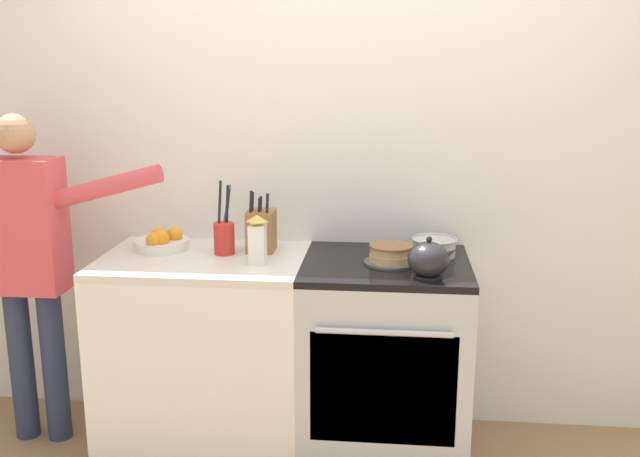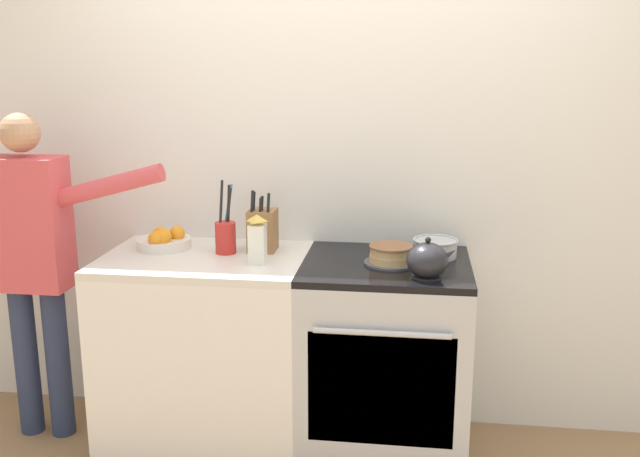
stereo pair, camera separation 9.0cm
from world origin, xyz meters
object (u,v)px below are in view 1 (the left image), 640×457
(layer_cake, at_px, (391,255))
(knife_block, at_px, (261,230))
(mixing_bowl, at_px, (434,247))
(utensil_crock, at_px, (224,236))
(milk_carton, at_px, (257,241))
(stove_range, at_px, (384,359))
(tea_kettle, at_px, (429,260))
(fruit_bowl, at_px, (162,242))
(person_baker, at_px, (29,253))

(layer_cake, xyz_separation_m, knife_block, (-0.59, 0.14, 0.06))
(layer_cake, bearing_deg, knife_block, 166.28)
(mixing_bowl, xyz_separation_m, utensil_crock, (-0.94, -0.06, 0.04))
(mixing_bowl, relative_size, milk_carton, 0.93)
(knife_block, bearing_deg, stove_range, -12.55)
(tea_kettle, height_order, knife_block, knife_block)
(tea_kettle, relative_size, utensil_crock, 0.63)
(fruit_bowl, xyz_separation_m, person_baker, (-0.57, -0.14, -0.03))
(layer_cake, height_order, utensil_crock, utensil_crock)
(stove_range, height_order, knife_block, knife_block)
(mixing_bowl, distance_m, utensil_crock, 0.94)
(utensil_crock, height_order, person_baker, person_baker)
(person_baker, bearing_deg, layer_cake, 9.88)
(layer_cake, relative_size, mixing_bowl, 1.14)
(knife_block, bearing_deg, fruit_bowl, -176.72)
(stove_range, bearing_deg, utensil_crock, 175.09)
(milk_carton, bearing_deg, knife_block, 96.10)
(mixing_bowl, bearing_deg, person_baker, -175.08)
(stove_range, relative_size, fruit_bowl, 3.59)
(tea_kettle, distance_m, milk_carton, 0.73)
(tea_kettle, bearing_deg, knife_block, 156.75)
(tea_kettle, bearing_deg, mixing_bowl, 83.01)
(fruit_bowl, xyz_separation_m, milk_carton, (0.48, -0.19, 0.06))
(stove_range, height_order, layer_cake, layer_cake)
(layer_cake, xyz_separation_m, tea_kettle, (0.15, -0.18, 0.03))
(tea_kettle, bearing_deg, person_baker, 174.93)
(mixing_bowl, xyz_separation_m, milk_carton, (-0.76, -0.21, 0.06))
(knife_block, relative_size, fruit_bowl, 1.13)
(knife_block, height_order, fruit_bowl, knife_block)
(tea_kettle, relative_size, fruit_bowl, 0.82)
(utensil_crock, bearing_deg, milk_carton, -39.29)
(mixing_bowl, relative_size, utensil_crock, 0.61)
(layer_cake, bearing_deg, tea_kettle, -48.90)
(utensil_crock, distance_m, person_baker, 0.89)
(knife_block, xyz_separation_m, person_baker, (-1.04, -0.16, -0.09))
(milk_carton, distance_m, person_baker, 1.06)
(knife_block, xyz_separation_m, fruit_bowl, (-0.46, -0.03, -0.06))
(tea_kettle, bearing_deg, milk_carton, 171.48)
(milk_carton, bearing_deg, layer_cake, 6.75)
(person_baker, bearing_deg, fruit_bowl, 22.50)
(fruit_bowl, height_order, milk_carton, milk_carton)
(utensil_crock, bearing_deg, person_baker, -173.70)
(tea_kettle, distance_m, knife_block, 0.81)
(utensil_crock, bearing_deg, knife_block, 22.38)
(layer_cake, bearing_deg, fruit_bowl, 173.61)
(tea_kettle, relative_size, mixing_bowl, 1.03)
(utensil_crock, height_order, fruit_bowl, utensil_crock)
(knife_block, bearing_deg, tea_kettle, -23.25)
(stove_range, xyz_separation_m, knife_block, (-0.57, 0.13, 0.55))
(layer_cake, xyz_separation_m, fruit_bowl, (-1.05, 0.12, -0.00))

